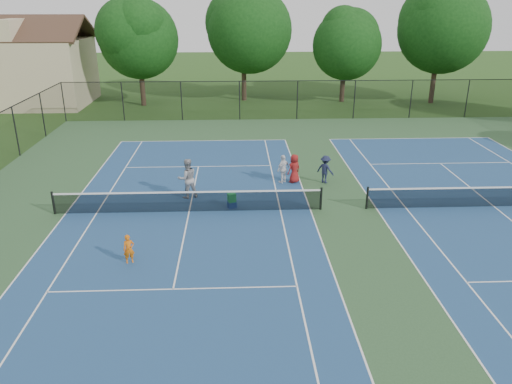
{
  "coord_description": "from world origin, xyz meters",
  "views": [
    {
      "loc": [
        -4.86,
        -20.66,
        9.01
      ],
      "look_at": [
        -4.03,
        -1.0,
        1.3
      ],
      "focal_mm": 35.0,
      "sensor_mm": 36.0,
      "label": 1
    }
  ],
  "objects_px": {
    "tree_back_b": "(244,26)",
    "instructor": "(187,178)",
    "tree_back_a": "(138,35)",
    "tree_back_d": "(441,24)",
    "bystander_c": "(294,169)",
    "ball_crate": "(232,205)",
    "ball_hopper": "(232,198)",
    "bystander_b": "(325,169)",
    "clapboard_house": "(29,69)",
    "bystander_a": "(283,169)",
    "child_player": "(129,249)",
    "tree_back_c": "(345,40)"
  },
  "relations": [
    {
      "from": "tree_back_b",
      "to": "instructor",
      "type": "xyz_separation_m",
      "value": [
        -3.18,
        -24.25,
        -5.63
      ]
    },
    {
      "from": "tree_back_a",
      "to": "tree_back_d",
      "type": "relative_size",
      "value": 0.88
    },
    {
      "from": "bystander_c",
      "to": "ball_crate",
      "type": "height_order",
      "value": "bystander_c"
    },
    {
      "from": "tree_back_d",
      "to": "instructor",
      "type": "distance_m",
      "value": 30.61
    },
    {
      "from": "ball_hopper",
      "to": "bystander_b",
      "type": "bearing_deg",
      "value": 32.78
    },
    {
      "from": "ball_crate",
      "to": "ball_hopper",
      "type": "height_order",
      "value": "ball_hopper"
    },
    {
      "from": "tree_back_a",
      "to": "clapboard_house",
      "type": "bearing_deg",
      "value": 174.29
    },
    {
      "from": "instructor",
      "to": "bystander_b",
      "type": "height_order",
      "value": "instructor"
    },
    {
      "from": "instructor",
      "to": "ball_crate",
      "type": "relative_size",
      "value": 5.08
    },
    {
      "from": "tree_back_d",
      "to": "bystander_a",
      "type": "height_order",
      "value": "tree_back_d"
    },
    {
      "from": "bystander_b",
      "to": "ball_crate",
      "type": "height_order",
      "value": "bystander_b"
    },
    {
      "from": "bystander_b",
      "to": "bystander_c",
      "type": "distance_m",
      "value": 1.6
    },
    {
      "from": "clapboard_house",
      "to": "ball_crate",
      "type": "distance_m",
      "value": 30.58
    },
    {
      "from": "clapboard_house",
      "to": "instructor",
      "type": "height_order",
      "value": "clapboard_house"
    },
    {
      "from": "tree_back_b",
      "to": "tree_back_d",
      "type": "bearing_deg",
      "value": -6.71
    },
    {
      "from": "bystander_a",
      "to": "ball_crate",
      "type": "height_order",
      "value": "bystander_a"
    },
    {
      "from": "child_player",
      "to": "ball_hopper",
      "type": "bearing_deg",
      "value": 34.67
    },
    {
      "from": "clapboard_house",
      "to": "ball_crate",
      "type": "height_order",
      "value": "clapboard_house"
    },
    {
      "from": "tree_back_c",
      "to": "ball_crate",
      "type": "distance_m",
      "value": 27.11
    },
    {
      "from": "clapboard_house",
      "to": "bystander_c",
      "type": "bearing_deg",
      "value": -45.32
    },
    {
      "from": "bystander_a",
      "to": "ball_hopper",
      "type": "xyz_separation_m",
      "value": [
        -2.65,
        -3.21,
        -0.25
      ]
    },
    {
      "from": "tree_back_a",
      "to": "tree_back_c",
      "type": "bearing_deg",
      "value": 3.18
    },
    {
      "from": "ball_crate",
      "to": "clapboard_house",
      "type": "bearing_deg",
      "value": 126.08
    },
    {
      "from": "instructor",
      "to": "bystander_b",
      "type": "distance_m",
      "value": 7.14
    },
    {
      "from": "bystander_c",
      "to": "ball_hopper",
      "type": "bearing_deg",
      "value": 10.25
    },
    {
      "from": "clapboard_house",
      "to": "ball_crate",
      "type": "relative_size",
      "value": 28.34
    },
    {
      "from": "tree_back_c",
      "to": "tree_back_d",
      "type": "distance_m",
      "value": 8.17
    },
    {
      "from": "clapboard_house",
      "to": "bystander_b",
      "type": "distance_m",
      "value": 31.38
    },
    {
      "from": "tree_back_b",
      "to": "ball_hopper",
      "type": "distance_m",
      "value": 26.34
    },
    {
      "from": "clapboard_house",
      "to": "child_player",
      "type": "relative_size",
      "value": 9.81
    },
    {
      "from": "tree_back_c",
      "to": "child_player",
      "type": "height_order",
      "value": "tree_back_c"
    },
    {
      "from": "clapboard_house",
      "to": "ball_hopper",
      "type": "xyz_separation_m",
      "value": [
        17.92,
        -24.6,
        -2.6
      ]
    },
    {
      "from": "tree_back_a",
      "to": "instructor",
      "type": "distance_m",
      "value": 23.55
    },
    {
      "from": "tree_back_b",
      "to": "instructor",
      "type": "relative_size",
      "value": 5.18
    },
    {
      "from": "tree_back_d",
      "to": "clapboard_house",
      "type": "distance_m",
      "value": 36.21
    },
    {
      "from": "tree_back_b",
      "to": "ball_crate",
      "type": "xyz_separation_m",
      "value": [
        -1.08,
        -25.6,
        -6.45
      ]
    },
    {
      "from": "tree_back_b",
      "to": "tree_back_d",
      "type": "distance_m",
      "value": 17.12
    },
    {
      "from": "tree_back_c",
      "to": "bystander_a",
      "type": "height_order",
      "value": "tree_back_c"
    },
    {
      "from": "clapboard_house",
      "to": "bystander_b",
      "type": "xyz_separation_m",
      "value": [
        22.74,
        -21.5,
        -2.36
      ]
    },
    {
      "from": "tree_back_b",
      "to": "tree_back_a",
      "type": "bearing_deg",
      "value": -167.47
    },
    {
      "from": "tree_back_d",
      "to": "bystander_b",
      "type": "bearing_deg",
      "value": -122.9
    },
    {
      "from": "ball_crate",
      "to": "ball_hopper",
      "type": "relative_size",
      "value": 0.97
    },
    {
      "from": "tree_back_c",
      "to": "ball_crate",
      "type": "relative_size",
      "value": 22.03
    },
    {
      "from": "tree_back_b",
      "to": "child_player",
      "type": "xyz_separation_m",
      "value": [
        -4.76,
        -30.53,
        -6.05
      ]
    },
    {
      "from": "tree_back_d",
      "to": "bystander_b",
      "type": "height_order",
      "value": "tree_back_d"
    },
    {
      "from": "tree_back_a",
      "to": "ball_hopper",
      "type": "distance_m",
      "value": 25.5
    },
    {
      "from": "tree_back_d",
      "to": "ball_hopper",
      "type": "xyz_separation_m",
      "value": [
        -18.08,
        -23.6,
        -6.33
      ]
    },
    {
      "from": "tree_back_b",
      "to": "child_player",
      "type": "bearing_deg",
      "value": -98.87
    },
    {
      "from": "child_player",
      "to": "bystander_b",
      "type": "distance_m",
      "value": 11.69
    },
    {
      "from": "bystander_a",
      "to": "ball_crate",
      "type": "xyz_separation_m",
      "value": [
        -2.65,
        -3.21,
        -0.6
      ]
    }
  ]
}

